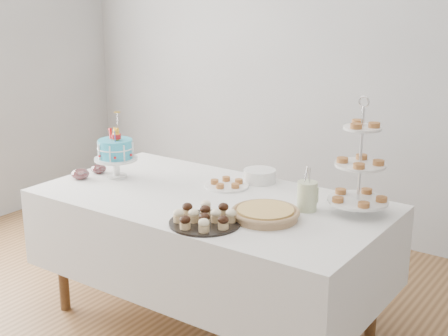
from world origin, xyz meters
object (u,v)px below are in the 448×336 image
Objects in this scene: jam_bowl_a at (80,174)px; jam_bowl_b at (99,169)px; table at (210,236)px; cupcake_tray at (205,216)px; pie at (265,213)px; tiered_stand at (360,166)px; pastry_plate at (227,184)px; birthday_cake at (116,160)px; utensil_pitcher at (307,195)px; plate_stack at (260,176)px.

jam_bowl_b is at bearing 90.00° from jam_bowl_a.
cupcake_tray is (0.21, -0.33, 0.27)m from table.
pie and jam_bowl_b have the same top height.
tiered_stand is 2.37× the size of pastry_plate.
tiered_stand reaches higher than birthday_cake.
table is at bearing 11.25° from jam_bowl_a.
jam_bowl_b reaches higher than table.
pastry_plate is at bearing 114.36° from cupcake_tray.
cupcake_tray is 1.06m from jam_bowl_a.
cupcake_tray is 1.51× the size of utensil_pitcher.
table is 17.87× the size of jam_bowl_a.
pastry_plate is 0.57m from utensil_pitcher.
cupcake_tray is 1.39× the size of pastry_plate.
pie is 3.18× the size of jam_bowl_a.
pastry_plate is (-0.10, -0.19, -0.02)m from plate_stack.
plate_stack is (-0.35, 0.51, 0.01)m from pie.
utensil_pitcher is (0.53, 0.13, 0.31)m from table.
jam_bowl_a is (-0.15, -0.15, -0.08)m from birthday_cake.
pastry_plate is 2.70× the size of jam_bowl_b.
cupcake_tray reaches higher than jam_bowl_b.
plate_stack is (-0.14, 0.73, -0.00)m from cupcake_tray.
tiered_stand is at bearing 2.11° from pastry_plate.
jam_bowl_a is at bearing -154.98° from pastry_plate.
jam_bowl_a is (-0.81, -0.38, 0.01)m from pastry_plate.
birthday_cake is 1.47m from tiered_stand.
table is 0.50m from pie.
utensil_pitcher is at bearing 24.61° from birthday_cake.
tiered_stand reaches higher than jam_bowl_a.
birthday_cake is at bearing -160.94° from pastry_plate.
birthday_cake reaches higher than plate_stack.
tiered_stand reaches higher than pastry_plate.
jam_bowl_a is (-1.26, -0.06, -0.00)m from pie.
tiered_stand reaches higher than plate_stack.
birthday_cake reaches higher than table.
birthday_cake is 1.57× the size of pastry_plate.
jam_bowl_a reaches higher than table.
cupcake_tray is (0.90, -0.32, -0.07)m from birthday_cake.
cupcake_tray reaches higher than table.
table is 0.92m from tiered_stand.
jam_bowl_a is at bearing -168.75° from table.
birthday_cake is at bearing -169.97° from tiered_stand.
cupcake_tray is 3.27× the size of jam_bowl_a.
table is 4.82× the size of birthday_cake.
jam_bowl_a is at bearing -90.00° from jam_bowl_b.
birthday_cake is (-0.69, -0.02, 0.34)m from table.
pastry_plate is 0.89m from jam_bowl_a.
plate_stack reaches higher than pie.
cupcake_tray is at bearing -1.42° from birthday_cake.
cupcake_tray reaches higher than plate_stack.
birthday_cake is 0.87m from plate_stack.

